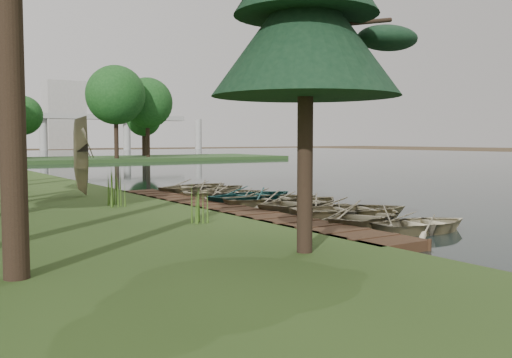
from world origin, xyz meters
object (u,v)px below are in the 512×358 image
stored_rowboat (85,188)px  rowboat_1 (369,213)px  rowboat_0 (424,221)px  boardwalk (225,212)px  rowboat_2 (352,208)px

stored_rowboat → rowboat_1: bearing=-146.0°
rowboat_1 → rowboat_0: bearing=169.7°
boardwalk → rowboat_1: (2.35, -4.45, 0.26)m
rowboat_1 → rowboat_2: (0.26, 1.05, 0.03)m
rowboat_1 → stored_rowboat: (-5.15, 11.04, 0.22)m
rowboat_0 → rowboat_2: bearing=9.9°
rowboat_0 → rowboat_1: (-0.39, 1.70, 0.05)m
rowboat_0 → rowboat_1: bearing=20.1°
rowboat_0 → rowboat_2: size_ratio=0.78×
boardwalk → rowboat_1: rowboat_1 is taller
boardwalk → stored_rowboat: 7.18m
stored_rowboat → rowboat_0: bearing=-147.5°
rowboat_1 → boardwalk: bearing=4.6°
boardwalk → rowboat_0: rowboat_0 is taller
boardwalk → rowboat_2: (2.61, -3.40, 0.30)m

